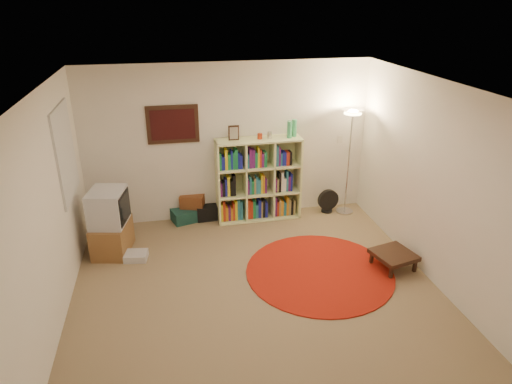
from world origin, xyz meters
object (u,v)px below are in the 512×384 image
floor_fan (328,201)px  tv_stand (110,223)px  floor_lamp (351,128)px  bookshelf (257,181)px  side_table (394,255)px  suitcase (191,213)px

floor_fan → tv_stand: 3.51m
floor_lamp → bookshelf: bearing=175.8°
side_table → bookshelf: bearing=128.6°
floor_lamp → tv_stand: 3.91m
floor_fan → suitcase: floor_fan is taller
floor_lamp → side_table: size_ratio=2.93×
bookshelf → suitcase: size_ratio=2.26×
floor_fan → side_table: 1.83m
tv_stand → floor_lamp: bearing=20.2°
bookshelf → floor_fan: (1.21, -0.05, -0.45)m
floor_lamp → tv_stand: (-3.73, -0.57, -1.00)m
bookshelf → side_table: (1.49, -1.86, -0.46)m
bookshelf → tv_stand: size_ratio=1.70×
floor_lamp → suitcase: floor_lamp is taller
floor_lamp → side_table: bearing=-90.2°
suitcase → bookshelf: bearing=-25.8°
bookshelf → tv_stand: bookshelf is taller
floor_fan → suitcase: 2.30m
suitcase → side_table: 3.28m
tv_stand → suitcase: size_ratio=1.33×
floor_lamp → suitcase: size_ratio=2.46×
bookshelf → floor_fan: 1.29m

